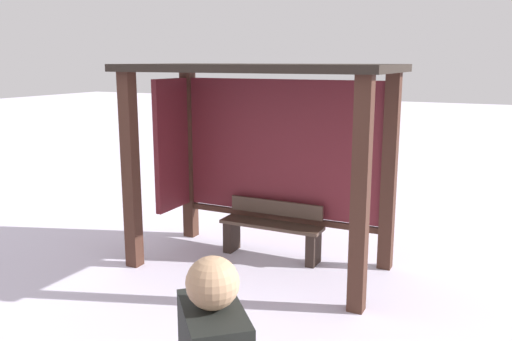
# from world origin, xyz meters

# --- Properties ---
(ground_plane) EXTENTS (60.00, 60.00, 0.00)m
(ground_plane) POSITION_xyz_m (0.00, 0.00, 0.00)
(ground_plane) COLOR white
(bus_shelter) EXTENTS (3.31, 1.70, 2.59)m
(bus_shelter) POSITION_xyz_m (-0.12, 0.23, 1.83)
(bus_shelter) COLOR #41261C
(bus_shelter) RESTS_ON ground
(bench_left_inside) EXTENTS (1.42, 0.35, 0.76)m
(bench_left_inside) POSITION_xyz_m (0.00, 0.40, 0.37)
(bench_left_inside) COLOR #49372B
(bench_left_inside) RESTS_ON ground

